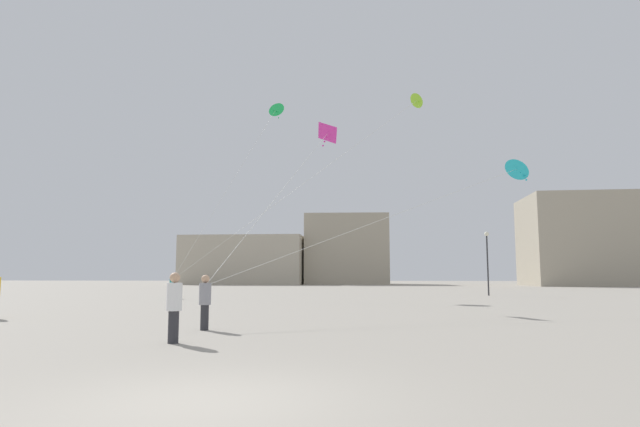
# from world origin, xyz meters

# --- Properties ---
(ground_plane) EXTENTS (300.00, 300.00, 0.00)m
(ground_plane) POSITION_xyz_m (0.00, 0.00, 0.00)
(ground_plane) COLOR #9E9689
(person_in_teal) EXTENTS (0.36, 0.36, 1.64)m
(person_in_teal) POSITION_xyz_m (-11.22, 29.37, 0.90)
(person_in_teal) COLOR #2D2D33
(person_in_teal) RESTS_ON ground_plane
(person_in_white) EXTENTS (0.37, 0.37, 1.68)m
(person_in_white) POSITION_xyz_m (-2.49, 5.70, 0.92)
(person_in_white) COLOR #2D2D33
(person_in_white) RESTS_ON ground_plane
(person_in_grey) EXTENTS (0.35, 0.35, 1.62)m
(person_in_grey) POSITION_xyz_m (-2.65, 8.73, 0.89)
(person_in_grey) COLOR #2D2D33
(person_in_grey) RESTS_ON ground_plane
(kite_cyan_diamond) EXTENTS (13.91, 14.27, 6.62)m
(kite_cyan_diamond) POSITION_xyz_m (10.33, 22.03, 7.29)
(kite_cyan_diamond) COLOR #1EB2C6
(kite_emerald_diamond) EXTENTS (7.15, 6.57, 14.39)m
(kite_emerald_diamond) POSITION_xyz_m (-5.02, 35.01, 15.11)
(kite_emerald_diamond) COLOR green
(kite_lime_diamond) EXTENTS (17.54, 2.29, 12.37)m
(kite_lime_diamond) POSITION_xyz_m (5.43, 27.73, 12.97)
(kite_lime_diamond) COLOR #8CD12D
(kite_magenta_delta) EXTENTS (3.60, 13.86, 8.56)m
(kite_magenta_delta) POSITION_xyz_m (0.12, 21.44, 9.29)
(kite_magenta_delta) COLOR #D12899
(building_left_hall) EXTENTS (21.21, 11.48, 8.49)m
(building_left_hall) POSITION_xyz_m (-19.00, 86.59, 4.25)
(building_left_hall) COLOR #B2A893
(building_left_hall) RESTS_ON ground_plane
(building_centre_hall) EXTENTS (15.28, 13.89, 12.40)m
(building_centre_hall) POSITION_xyz_m (-1.00, 90.89, 6.20)
(building_centre_hall) COLOR #A39984
(building_centre_hall) RESTS_ON ground_plane
(building_right_hall) EXTENTS (15.38, 14.38, 13.83)m
(building_right_hall) POSITION_xyz_m (35.00, 78.12, 6.92)
(building_right_hall) COLOR #A39984
(building_right_hall) RESTS_ON ground_plane
(lamppost_east) EXTENTS (0.36, 0.36, 5.11)m
(lamppost_east) POSITION_xyz_m (12.01, 36.76, 3.42)
(lamppost_east) COLOR #2D2D30
(lamppost_east) RESTS_ON ground_plane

